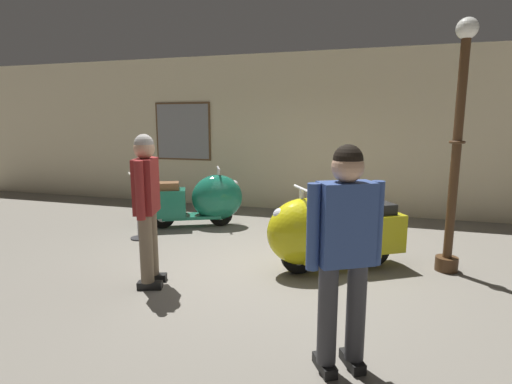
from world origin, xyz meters
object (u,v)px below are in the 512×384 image
scooter_0 (201,200)px  visitor_0 (344,245)px  scooter_1 (325,233)px  lamppost (457,149)px  info_stanchion (138,212)px  visitor_1 (147,200)px

scooter_0 → visitor_0: size_ratio=1.04×
visitor_0 → scooter_0: bearing=8.4°
scooter_1 → lamppost: lamppost is taller
visitor_0 → info_stanchion: size_ratio=1.59×
scooter_0 → visitor_0: 4.64m
lamppost → visitor_0: 2.84m
visitor_1 → info_stanchion: size_ratio=1.61×
lamppost → info_stanchion: (-4.62, 0.07, -1.11)m
lamppost → scooter_1: bearing=-163.0°
scooter_1 → visitor_0: size_ratio=1.04×
scooter_0 → visitor_1: size_ratio=1.03×
lamppost → visitor_0: (-1.13, -2.54, -0.56)m
info_stanchion → visitor_1: bearing=-53.3°
info_stanchion → lamppost: bearing=-0.9°
scooter_0 → visitor_1: 2.72m
lamppost → visitor_0: bearing=-114.0°
visitor_0 → info_stanchion: 4.40m
visitor_1 → scooter_1: bearing=11.8°
scooter_1 → visitor_0: 2.17m
scooter_0 → info_stanchion: info_stanchion is taller
scooter_0 → visitor_1: (0.53, -2.62, 0.53)m
scooter_0 → lamppost: lamppost is taller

